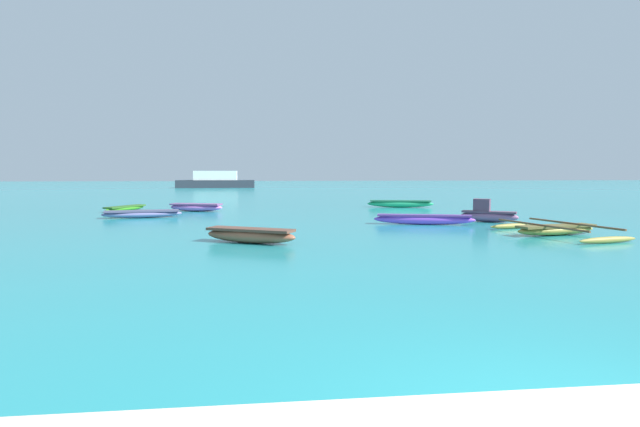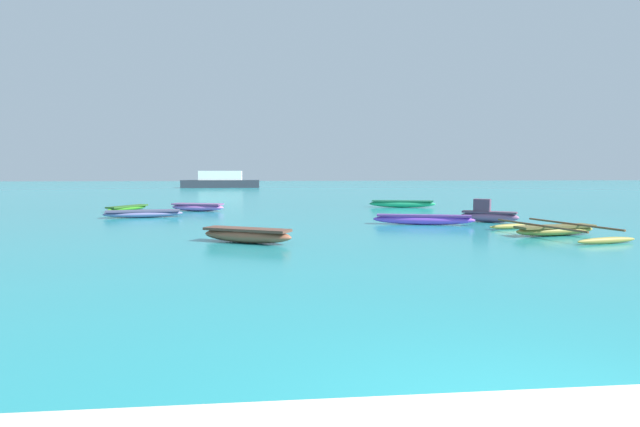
# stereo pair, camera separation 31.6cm
# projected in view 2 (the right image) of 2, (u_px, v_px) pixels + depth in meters

# --- Properties ---
(moored_boat_0) EXTENTS (1.84, 2.99, 0.28)m
(moored_boat_0) POSITION_uv_depth(u_px,v_px,m) (127.00, 208.00, 27.67)
(moored_boat_0) COLOR #388C1E
(moored_boat_0) RESTS_ON ground_plane
(moored_boat_1) EXTENTS (3.65, 1.28, 0.35)m
(moored_boat_1) POSITION_uv_depth(u_px,v_px,m) (143.00, 213.00, 23.46)
(moored_boat_1) COLOR #7570A8
(moored_boat_1) RESTS_ON ground_plane
(moored_boat_2) EXTENTS (4.00, 1.42, 0.43)m
(moored_boat_2) POSITION_uv_depth(u_px,v_px,m) (402.00, 203.00, 30.20)
(moored_boat_2) COLOR #24A76A
(moored_boat_2) RESTS_ON ground_plane
(moored_boat_3) EXTENTS (3.20, 4.67, 0.40)m
(moored_boat_3) POSITION_uv_depth(u_px,v_px,m) (555.00, 230.00, 16.81)
(moored_boat_3) COLOR olive
(moored_boat_3) RESTS_ON ground_plane
(moored_boat_4) EXTENTS (3.12, 1.69, 0.42)m
(moored_boat_4) POSITION_uv_depth(u_px,v_px,m) (198.00, 207.00, 27.36)
(moored_boat_4) COLOR #C16DCC
(moored_boat_4) RESTS_ON ground_plane
(moored_boat_5) EXTENTS (2.94, 1.98, 0.45)m
(moored_boat_5) POSITION_uv_depth(u_px,v_px,m) (247.00, 235.00, 15.06)
(moored_boat_5) COLOR #955339
(moored_boat_5) RESTS_ON ground_plane
(moored_boat_6) EXTENTS (2.31, 1.74, 0.99)m
(moored_boat_6) POSITION_uv_depth(u_px,v_px,m) (488.00, 214.00, 21.25)
(moored_boat_6) COLOR #915881
(moored_boat_6) RESTS_ON ground_plane
(moored_boat_7) EXTENTS (4.06, 1.55, 0.41)m
(moored_boat_7) POSITION_uv_depth(u_px,v_px,m) (423.00, 219.00, 20.26)
(moored_boat_7) COLOR #954BE0
(moored_boat_7) RESTS_ON ground_plane
(distant_ferry) EXTENTS (10.53, 2.32, 2.32)m
(distant_ferry) POSITION_uv_depth(u_px,v_px,m) (221.00, 181.00, 68.54)
(distant_ferry) COLOR #2D333D
(distant_ferry) RESTS_ON ground_plane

